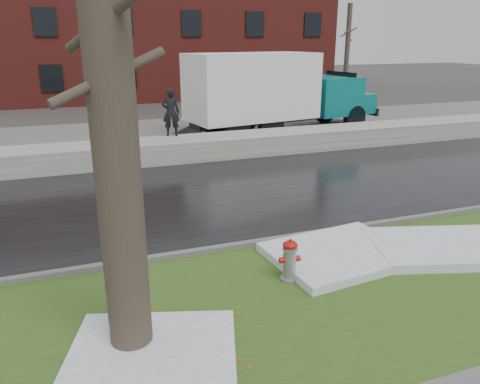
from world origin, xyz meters
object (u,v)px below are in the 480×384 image
object	(u,v)px
fire_hydrant	(290,258)
worker	(171,112)
box_truck	(274,92)
tree	(110,83)

from	to	relation	value
fire_hydrant	worker	size ratio (longest dim) A/B	0.46
worker	fire_hydrant	bearing A→B (deg)	100.12
box_truck	worker	xyz separation A→B (m)	(-5.16, -2.63, -0.26)
box_truck	worker	world-z (taller)	box_truck
box_truck	worker	distance (m)	5.79
tree	worker	size ratio (longest dim) A/B	4.17
tree	box_truck	world-z (taller)	tree
worker	tree	bearing A→B (deg)	85.39
tree	box_truck	bearing A→B (deg)	59.05
fire_hydrant	worker	world-z (taller)	worker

